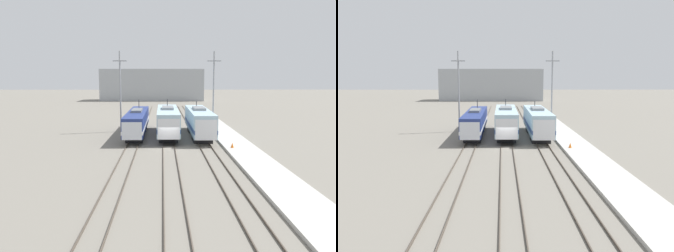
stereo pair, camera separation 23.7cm
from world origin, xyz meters
TOP-DOWN VIEW (x-y plane):
  - ground_plane at (0.00, 0.00)m, footprint 400.00×400.00m
  - rail_pair_far_left at (-4.61, 0.00)m, footprint 1.51×120.00m
  - rail_pair_center at (0.00, 0.00)m, footprint 1.51×120.00m
  - rail_pair_far_right at (4.61, 0.00)m, footprint 1.51×120.00m
  - locomotive_far_left at (-4.61, 8.70)m, footprint 2.76×18.36m
  - locomotive_center at (0.00, 7.86)m, footprint 3.08×16.24m
  - locomotive_far_right at (4.61, 7.43)m, footprint 3.00×16.67m
  - catenary_tower_left at (-7.46, 12.18)m, footprint 2.20×0.24m
  - catenary_tower_right at (7.37, 12.18)m, footprint 2.20×0.24m
  - platform at (8.73, 0.00)m, footprint 4.00×120.00m
  - traffic_cone at (7.61, -1.61)m, footprint 0.38×0.38m
  - depot_building at (-4.64, 86.77)m, footprint 38.45×12.34m

SIDE VIEW (x-z plane):
  - ground_plane at x=0.00m, z-range 0.00..0.00m
  - rail_pair_far_left at x=-4.61m, z-range 0.00..0.15m
  - rail_pair_center at x=0.00m, z-range 0.00..0.15m
  - rail_pair_far_right at x=4.61m, z-range 0.00..0.15m
  - platform at x=8.73m, z-range 0.00..0.29m
  - traffic_cone at x=7.61m, z-range 0.29..0.92m
  - locomotive_far_left at x=-4.61m, z-range -0.53..4.60m
  - locomotive_far_right at x=4.61m, z-range -0.24..4.68m
  - locomotive_center at x=0.00m, z-range -0.39..4.89m
  - depot_building at x=-4.64m, z-range 0.00..11.80m
  - catenary_tower_left at x=-7.46m, z-range 0.34..13.11m
  - catenary_tower_right at x=7.37m, z-range 0.34..13.11m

